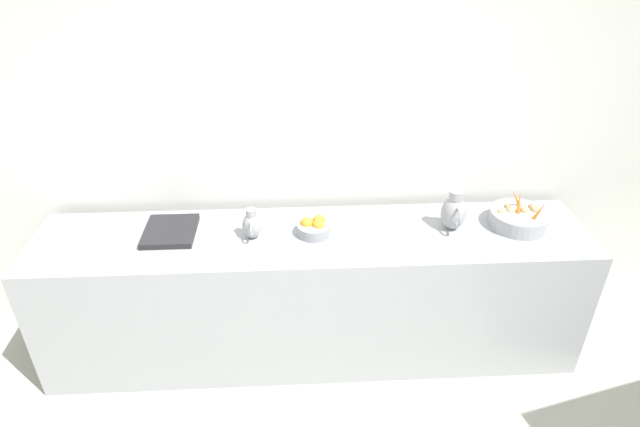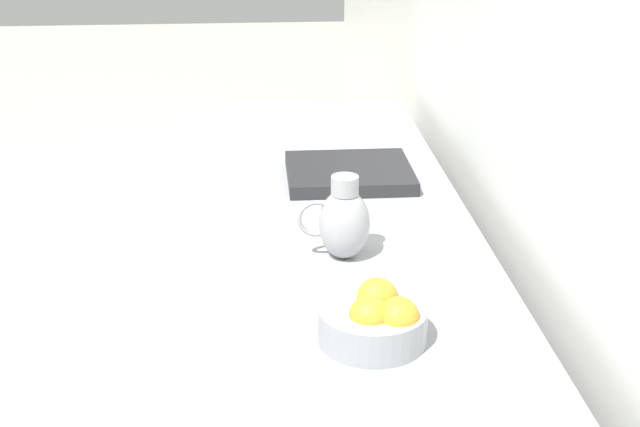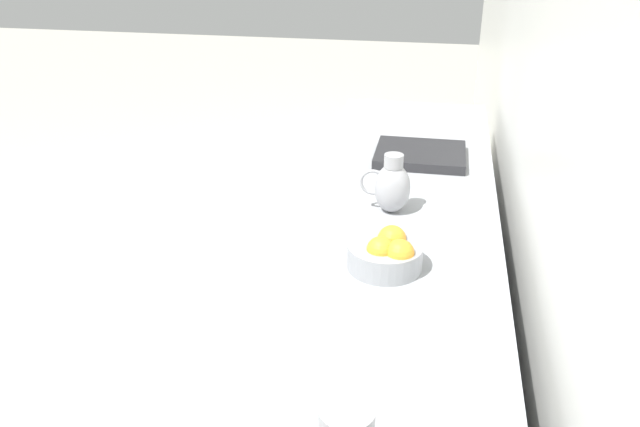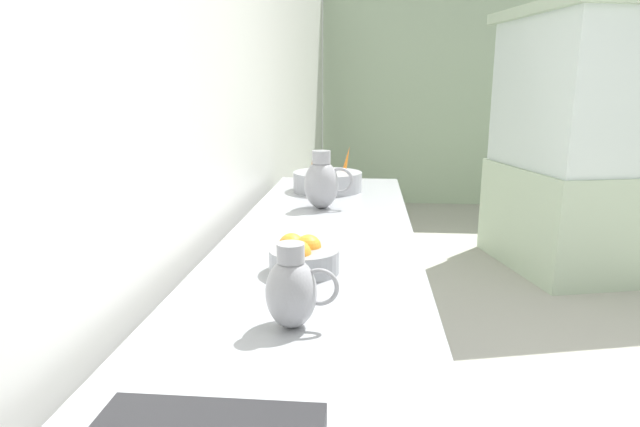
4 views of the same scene
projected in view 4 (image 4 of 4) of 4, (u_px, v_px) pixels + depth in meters
The scene contains 7 objects.
tile_wall_left at pixel (199, 63), 1.91m from camera, with size 0.10×9.33×3.00m, color silver.
prep_counter at pixel (309, 412), 1.63m from camera, with size 0.67×3.32×0.90m, color #9EA0A5.
vegetable_colander at pixel (327, 181), 2.74m from camera, with size 0.35×0.35×0.23m.
orange_bowl at pixel (302, 257), 1.53m from camera, with size 0.20×0.20×0.10m.
metal_pitcher_tall at pixel (322, 183), 2.32m from camera, with size 0.21×0.15×0.25m.
metal_pitcher_short at pixel (292, 290), 1.16m from camera, with size 0.16×0.11×0.19m.
glass_block_booth at pixel (599, 143), 4.19m from camera, with size 1.67×1.57×2.01m.
Camera 4 is at (-1.34, -1.51, 1.41)m, focal length 30.04 mm.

